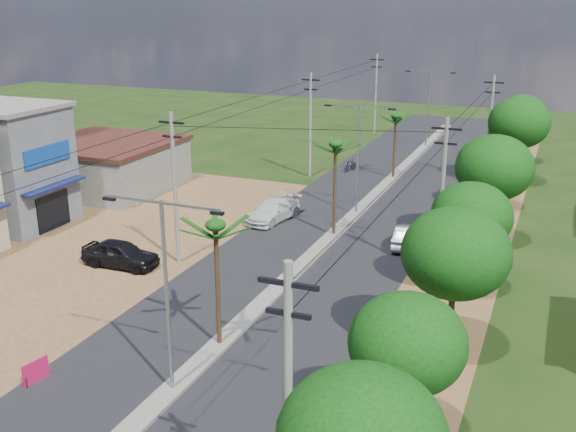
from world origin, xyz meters
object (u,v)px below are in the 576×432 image
car_parked_dark (121,254)px  roadside_sign (36,372)px  car_white_far (273,211)px  car_silver_mid (409,236)px

car_parked_dark → roadside_sign: (4.28, -11.71, -0.29)m
car_parked_dark → roadside_sign: 12.47m
car_white_far → roadside_sign: (-0.50, -22.95, -0.24)m
car_white_far → car_parked_dark: size_ratio=1.09×
car_silver_mid → car_parked_dark: bearing=30.3°
car_white_far → roadside_sign: bearing=-81.4°
car_parked_dark → car_silver_mid: bearing=-58.2°
car_parked_dark → roadside_sign: car_parked_dark is taller
car_silver_mid → roadside_sign: 23.88m
car_white_far → car_parked_dark: 12.22m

